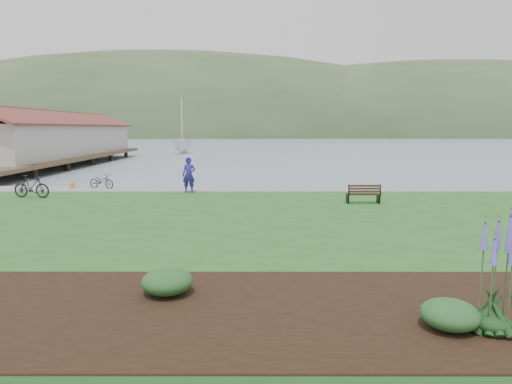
# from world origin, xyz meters

# --- Properties ---
(ground) EXTENTS (600.00, 600.00, 0.00)m
(ground) POSITION_xyz_m (0.00, 0.00, 0.00)
(ground) COLOR gray
(ground) RESTS_ON ground
(lawn) EXTENTS (34.00, 20.00, 0.40)m
(lawn) POSITION_xyz_m (0.00, -2.00, 0.20)
(lawn) COLOR #23591F
(lawn) RESTS_ON ground
(shoreline_path) EXTENTS (34.00, 2.20, 0.03)m
(shoreline_path) POSITION_xyz_m (0.00, 6.90, 0.42)
(shoreline_path) COLOR gray
(shoreline_path) RESTS_ON lawn
(garden_bed) EXTENTS (24.00, 4.40, 0.04)m
(garden_bed) POSITION_xyz_m (3.00, -9.80, 0.42)
(garden_bed) COLOR black
(garden_bed) RESTS_ON lawn
(far_hillside) EXTENTS (580.00, 80.00, 38.00)m
(far_hillside) POSITION_xyz_m (20.00, 170.00, 0.00)
(far_hillside) COLOR #36502D
(far_hillside) RESTS_ON ground
(pier_pavilion) EXTENTS (8.00, 36.00, 5.40)m
(pier_pavilion) POSITION_xyz_m (-20.00, 27.52, 2.64)
(pier_pavilion) COLOR #4C3826
(pier_pavilion) RESTS_ON ground
(park_bench) EXTENTS (1.44, 0.60, 0.89)m
(park_bench) POSITION_xyz_m (4.77, 2.20, 0.84)
(park_bench) COLOR black
(park_bench) RESTS_ON lawn
(person) EXTENTS (0.81, 0.58, 2.15)m
(person) POSITION_xyz_m (-3.44, 5.54, 1.48)
(person) COLOR navy
(person) RESTS_ON lawn
(bicycle_a) EXTENTS (1.08, 1.67, 0.82)m
(bicycle_a) POSITION_xyz_m (-8.51, 7.20, 0.81)
(bicycle_a) COLOR black
(bicycle_a) RESTS_ON lawn
(bicycle_b) EXTENTS (0.80, 1.88, 1.10)m
(bicycle_b) POSITION_xyz_m (-10.71, 3.81, 0.95)
(bicycle_b) COLOR black
(bicycle_b) RESTS_ON lawn
(sailboat) EXTENTS (10.51, 10.67, 25.55)m
(sailboat) POSITION_xyz_m (-10.73, 48.67, 0.00)
(sailboat) COLOR silver
(sailboat) RESTS_ON ground
(pannier) EXTENTS (0.22, 0.30, 0.30)m
(pannier) POSITION_xyz_m (-10.16, 7.20, 0.55)
(pannier) COLOR orange
(pannier) RESTS_ON lawn
(echium_0) EXTENTS (0.62, 0.62, 2.20)m
(echium_0) POSITION_xyz_m (3.85, -10.70, 1.38)
(echium_0) COLOR #123314
(echium_0) RESTS_ON garden_bed
(shrub_0) EXTENTS (1.02, 1.02, 0.51)m
(shrub_0) POSITION_xyz_m (-1.74, -9.02, 0.70)
(shrub_0) COLOR #1E4C21
(shrub_0) RESTS_ON garden_bed
(shrub_1) EXTENTS (0.95, 0.95, 0.48)m
(shrub_1) POSITION_xyz_m (3.22, -10.59, 0.68)
(shrub_1) COLOR #1E4C21
(shrub_1) RESTS_ON garden_bed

